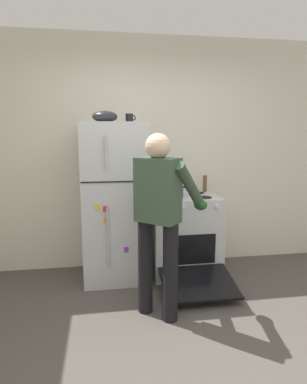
{
  "coord_description": "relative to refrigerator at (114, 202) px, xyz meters",
  "views": [
    {
      "loc": [
        -0.51,
        -2.02,
        1.59
      ],
      "look_at": [
        0.02,
        1.32,
        1.0
      ],
      "focal_mm": 31.08,
      "sensor_mm": 36.0,
      "label": 1
    }
  ],
  "objects": [
    {
      "name": "coffee_mug",
      "position": [
        0.18,
        0.05,
        0.9
      ],
      "size": [
        0.11,
        0.08,
        0.1
      ],
      "color": "black",
      "rests_on": "refrigerator"
    },
    {
      "name": "stove_range",
      "position": [
        0.79,
        -0.02,
        -0.41
      ],
      "size": [
        0.76,
        1.21,
        0.91
      ],
      "color": "silver",
      "rests_on": "ground"
    },
    {
      "name": "ground",
      "position": [
        0.37,
        -1.57,
        -0.86
      ],
      "size": [
        8.0,
        8.0,
        0.0
      ],
      "primitive_type": "plane",
      "color": "#4C4742"
    },
    {
      "name": "mixing_bowl",
      "position": [
        -0.08,
        0.0,
        0.91
      ],
      "size": [
        0.26,
        0.26,
        0.12
      ],
      "primitive_type": "ellipsoid",
      "color": "black",
      "rests_on": "refrigerator"
    },
    {
      "name": "kitchen_wall_back",
      "position": [
        0.37,
        0.38,
        0.49
      ],
      "size": [
        6.0,
        0.1,
        2.7
      ],
      "primitive_type": "cube",
      "color": "silver",
      "rests_on": "ground"
    },
    {
      "name": "refrigerator",
      "position": [
        0.0,
        0.0,
        0.0
      ],
      "size": [
        0.68,
        0.72,
        1.71
      ],
      "color": "silver",
      "rests_on": "ground"
    },
    {
      "name": "person_cook",
      "position": [
        0.35,
        -0.87,
        0.1
      ],
      "size": [
        0.68,
        0.72,
        1.6
      ],
      "color": "black",
      "rests_on": "ground"
    },
    {
      "name": "pepper_mill",
      "position": [
        1.09,
        0.2,
        0.15
      ],
      "size": [
        0.05,
        0.05,
        0.19
      ],
      "primitive_type": "cylinder",
      "color": "brown",
      "rests_on": "stove_range"
    },
    {
      "name": "red_pot",
      "position": [
        0.63,
        -0.05,
        0.11
      ],
      "size": [
        0.36,
        0.26,
        0.12
      ],
      "color": "#19479E",
      "rests_on": "stove_range"
    }
  ]
}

